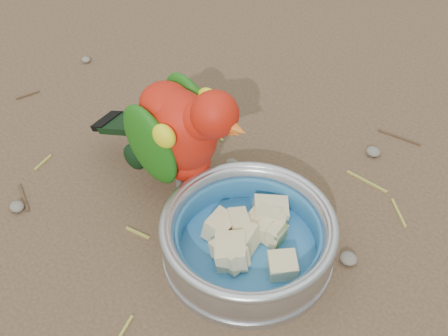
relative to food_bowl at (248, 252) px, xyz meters
The scene contains 6 objects.
ground 0.12m from the food_bowl, 163.25° to the right, with size 60.00×60.00×0.00m, color brown.
food_bowl is the anchor object (origin of this frame).
bowl_wall 0.03m from the food_bowl, ahead, with size 0.21×0.21×0.04m, color #B2B2BA, non-canonical shape.
fruit_wedges 0.02m from the food_bowl, 90.00° to the right, with size 0.12×0.12×0.03m, color beige, non-canonical shape.
lory_parrot 0.16m from the food_bowl, 166.41° to the left, with size 0.11×0.22×0.18m, color red, non-canonical shape.
ground_debris 0.12m from the food_bowl, behind, with size 0.90×0.80×0.01m, color #A39B3F, non-canonical shape.
Camera 1 is at (0.39, -0.34, 0.61)m, focal length 50.00 mm.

